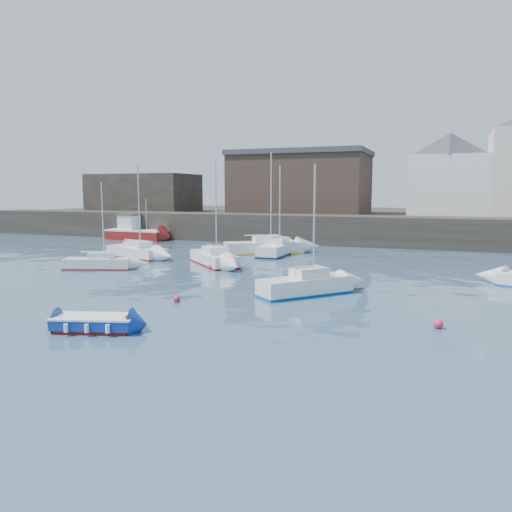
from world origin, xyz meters
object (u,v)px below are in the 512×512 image
(buoy_near, at_px, (177,302))
(buoy_mid, at_px, (438,328))
(blue_dinghy, at_px, (95,323))
(sailboat_a, at_px, (98,263))
(buoy_far, at_px, (211,269))
(fishing_boat, at_px, (135,232))
(sailboat_h, at_px, (264,247))
(sailboat_c, at_px, (306,285))
(sailboat_e, at_px, (136,251))
(sailboat_b, at_px, (214,258))
(sailboat_f, at_px, (277,249))

(buoy_near, bearing_deg, buoy_mid, -2.00)
(blue_dinghy, relative_size, buoy_mid, 8.94)
(sailboat_a, bearing_deg, buoy_far, 21.11)
(fishing_boat, bearing_deg, buoy_far, -43.06)
(sailboat_a, height_order, sailboat_h, sailboat_h)
(buoy_mid, bearing_deg, sailboat_c, 146.46)
(sailboat_c, bearing_deg, sailboat_e, 150.86)
(sailboat_e, relative_size, buoy_near, 21.28)
(fishing_boat, relative_size, sailboat_b, 0.93)
(sailboat_b, bearing_deg, buoy_mid, -38.12)
(fishing_boat, relative_size, buoy_far, 17.61)
(buoy_near, relative_size, buoy_far, 0.89)
(sailboat_h, bearing_deg, sailboat_f, -20.98)
(blue_dinghy, relative_size, fishing_boat, 0.49)
(sailboat_f, xyz_separation_m, sailboat_h, (-1.47, 0.57, 0.04))
(buoy_near, bearing_deg, buoy_far, 106.91)
(blue_dinghy, distance_m, fishing_boat, 38.55)
(sailboat_c, height_order, sailboat_f, sailboat_f)
(blue_dinghy, xyz_separation_m, sailboat_f, (-0.81, 25.33, 0.20))
(blue_dinghy, distance_m, sailboat_h, 26.00)
(sailboat_c, bearing_deg, buoy_far, 144.38)
(sailboat_b, bearing_deg, blue_dinghy, -79.23)
(sailboat_a, height_order, buoy_far, sailboat_a)
(sailboat_b, bearing_deg, sailboat_f, 70.24)
(sailboat_c, relative_size, sailboat_e, 0.90)
(sailboat_f, distance_m, buoy_far, 9.49)
(sailboat_b, height_order, buoy_near, sailboat_b)
(sailboat_b, relative_size, sailboat_e, 1.01)
(fishing_boat, distance_m, sailboat_a, 22.05)
(buoy_mid, distance_m, buoy_far, 18.85)
(fishing_boat, xyz_separation_m, buoy_far, (17.78, -16.61, -0.91))
(sailboat_e, height_order, buoy_near, sailboat_e)
(sailboat_f, bearing_deg, buoy_mid, -55.83)
(buoy_far, bearing_deg, sailboat_c, -35.62)
(sailboat_b, xyz_separation_m, buoy_mid, (16.21, -12.72, -0.51))
(sailboat_c, distance_m, buoy_mid, 8.18)
(blue_dinghy, bearing_deg, sailboat_h, 95.04)
(buoy_near, height_order, buoy_far, buoy_far)
(buoy_mid, bearing_deg, sailboat_f, 124.17)
(buoy_near, distance_m, buoy_far, 10.77)
(sailboat_e, bearing_deg, fishing_boat, 124.68)
(blue_dinghy, relative_size, buoy_near, 9.66)
(sailboat_e, bearing_deg, blue_dinghy, -59.73)
(blue_dinghy, distance_m, sailboat_e, 22.58)
(sailboat_a, xyz_separation_m, buoy_near, (10.66, -7.40, -0.43))
(sailboat_f, xyz_separation_m, buoy_mid, (13.59, -20.02, -0.55))
(sailboat_e, relative_size, sailboat_f, 1.00)
(sailboat_e, height_order, sailboat_f, sailboat_f)
(blue_dinghy, distance_m, buoy_far, 16.28)
(sailboat_b, distance_m, buoy_far, 2.17)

